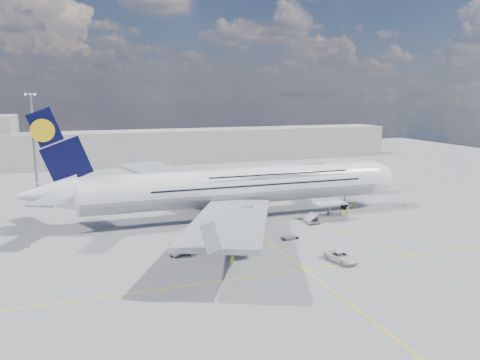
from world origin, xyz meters
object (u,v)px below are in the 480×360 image
object	(u,v)px
baggage_tug	(241,228)
cone_wing_left_inner	(169,207)
catering_truck_inner	(200,198)
cone_tail	(29,246)
light_mast	(34,144)
dolly_row_c	(239,229)
dolly_nose_near	(313,223)
service_van	(341,257)
catering_truck_outer	(140,186)
crew_van	(347,210)
cone_nose	(403,205)
dolly_row_b	(207,228)
dolly_back	(179,248)
cone_wing_left_outer	(147,193)
jet_bridge	(339,170)
crew_tug	(232,261)
cone_wing_right_outer	(242,252)
crew_nose	(355,205)
dolly_nose_far	(290,237)
crew_loader	(341,215)
cargo_loader	(328,214)
airliner	(239,186)
dolly_row_a	(188,239)
crew_wing	(203,235)
cone_wing_right_inner	(243,252)

from	to	relation	value
baggage_tug	cone_wing_left_inner	xyz separation A→B (m)	(-9.35, 22.46, -0.43)
catering_truck_inner	cone_tail	bearing A→B (deg)	-158.84
light_mast	dolly_row_c	xyz separation A→B (m)	(36.59, -45.82, -12.08)
light_mast	dolly_nose_near	bearing A→B (deg)	-39.80
dolly_row_c	service_van	bearing A→B (deg)	-40.77
catering_truck_outer	cone_tail	distance (m)	42.99
crew_van	cone_nose	distance (m)	15.88
dolly_row_b	dolly_back	size ratio (longest dim) A/B	0.99
service_van	cone_wing_left_outer	size ratio (longest dim) A/B	10.36
jet_bridge	dolly_row_c	world-z (taller)	jet_bridge
dolly_row_b	light_mast	bearing A→B (deg)	101.39
catering_truck_outer	crew_tug	size ratio (longest dim) A/B	4.59
light_mast	dolly_row_c	distance (m)	59.86
crew_van	cone_wing_right_outer	xyz separation A→B (m)	(-29.87, -16.96, -0.46)
service_van	cone_nose	world-z (taller)	service_van
cone_wing_left_outer	light_mast	bearing A→B (deg)	171.13
dolly_back	dolly_nose_near	xyz separation A→B (m)	(28.40, 8.91, -0.86)
crew_nose	cone_wing_left_outer	world-z (taller)	crew_nose
dolly_nose_far	crew_loader	bearing A→B (deg)	14.95
catering_truck_outer	light_mast	bearing A→B (deg)	175.44
service_van	catering_truck_outer	bearing A→B (deg)	99.61
cone_wing_left_outer	dolly_back	bearing A→B (deg)	-92.14
baggage_tug	crew_loader	distance (m)	21.72
cargo_loader	light_mast	distance (m)	71.72
cone_wing_left_inner	airliner	bearing A→B (deg)	-49.28
dolly_row_b	dolly_nose_far	distance (m)	15.07
cone_wing_left_outer	cone_tail	bearing A→B (deg)	-123.78
cargo_loader	crew_nose	bearing A→B (deg)	30.82
dolly_nose_far	cargo_loader	bearing A→B (deg)	21.94
cone_wing_right_outer	dolly_nose_near	bearing A→B (deg)	31.83
dolly_row_c	service_van	xyz separation A→B (m)	(10.08, -18.02, -0.34)
airliner	cone_wing_left_outer	distance (m)	34.70
dolly_row_a	dolly_row_b	distance (m)	6.86
crew_loader	crew_van	world-z (taller)	crew_loader
cargo_loader	service_van	bearing A→B (deg)	-115.03
dolly_nose_near	cone_wing_left_outer	distance (m)	47.81
crew_nose	crew_wing	xyz separation A→B (m)	(-37.51, -10.34, -0.05)
cargo_loader	cone_wing_left_inner	world-z (taller)	cargo_loader
dolly_row_c	catering_truck_outer	distance (m)	43.01
dolly_row_c	dolly_nose_near	distance (m)	16.14
service_van	crew_van	size ratio (longest dim) A/B	3.69
dolly_back	dolly_nose_near	size ratio (longest dim) A/B	1.42
catering_truck_inner	cone_nose	xyz separation A→B (m)	(43.54, -16.08, -1.39)
service_van	dolly_row_c	bearing A→B (deg)	108.12
catering_truck_outer	crew_loader	size ratio (longest dim) A/B	4.15
cargo_loader	cone_wing_left_outer	distance (m)	48.97
dolly_row_a	cone_wing_right_inner	world-z (taller)	dolly_row_a
dolly_nose_near	cone_wing_left_inner	bearing A→B (deg)	139.33
jet_bridge	crew_van	xyz separation A→B (m)	(-6.31, -14.55, -6.08)
light_mast	cone_tail	xyz separation A→B (m)	(1.34, -40.93, -12.90)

